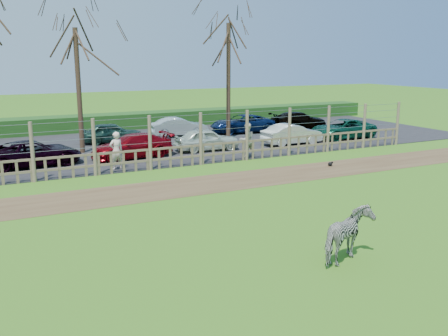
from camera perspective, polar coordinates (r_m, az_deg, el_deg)
name	(u,v)px	position (r m, az deg, el deg)	size (l,w,h in m)	color
ground	(231,220)	(15.86, 0.78, -6.02)	(120.00, 120.00, 0.00)	olive
dirt_strip	(179,188)	(19.80, -5.17, -2.24)	(34.00, 2.80, 0.01)	brown
asphalt	(115,147)	(29.14, -12.35, 2.38)	(44.00, 13.00, 0.04)	#232326
hedge	(89,123)	(35.82, -15.17, 4.97)	(46.00, 2.00, 1.10)	#1E4716
fence	(150,153)	(22.84, -8.41, 1.75)	(30.16, 0.16, 2.50)	brown
tree_mid	(77,60)	(27.30, -16.46, 11.72)	(4.80, 4.80, 6.83)	#3D2B1E
tree_right	(228,53)	(30.68, 0.51, 12.98)	(4.80, 4.80, 7.35)	#3D2B1E
zebra	(348,236)	(12.96, 14.02, -7.50)	(0.75, 1.65, 1.39)	gray
visitor_a	(116,151)	(23.07, -12.21, 1.95)	(0.63, 0.41, 1.72)	beige
visitor_b	(247,140)	(25.43, 2.64, 3.20)	(0.84, 0.65, 1.72)	beige
crow	(330,164)	(24.03, 12.05, 0.45)	(0.27, 0.20, 0.22)	black
car_2	(34,153)	(24.99, -20.92, 1.59)	(1.99, 4.32, 1.20)	black
car_3	(132,146)	(25.63, -10.46, 2.49)	(1.68, 4.13, 1.20)	maroon
car_4	(207,139)	(27.21, -1.98, 3.28)	(1.42, 3.52, 1.20)	silver
car_5	(292,134)	(29.34, 7.76, 3.85)	(1.27, 3.64, 1.20)	white
car_6	(342,129)	(32.00, 13.39, 4.36)	(1.99, 4.32, 1.20)	#0D4A33
car_10	(112,133)	(30.34, -12.69, 3.95)	(1.42, 3.52, 1.20)	#1E4034
car_11	(179,127)	(32.18, -5.18, 4.69)	(1.27, 3.64, 1.20)	#AEBEBB
car_12	(242,124)	(33.70, 2.10, 5.10)	(1.99, 4.32, 1.20)	#09193F
car_13	(299,120)	(35.77, 8.54, 5.41)	(1.68, 4.13, 1.20)	black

